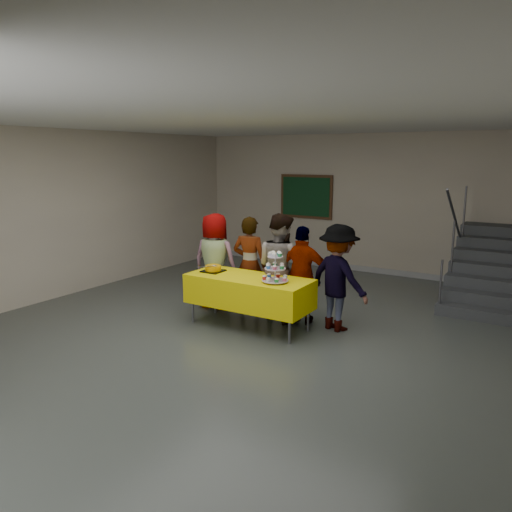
{
  "coord_description": "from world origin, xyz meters",
  "views": [
    {
      "loc": [
        3.65,
        -5.46,
        2.53
      ],
      "look_at": [
        -0.2,
        0.77,
        1.05
      ],
      "focal_mm": 35.0,
      "sensor_mm": 36.0,
      "label": 1
    }
  ],
  "objects_px": {
    "schoolchild_b": "(250,264)",
    "staircase": "(493,272)",
    "bake_table": "(249,291)",
    "cupcake_stand": "(275,270)",
    "schoolchild_a": "(215,261)",
    "noticeboard": "(306,197)",
    "schoolchild_c": "(280,267)",
    "schoolchild_d": "(303,276)",
    "schoolchild_e": "(338,278)",
    "bear_cake": "(213,268)"
  },
  "relations": [
    {
      "from": "schoolchild_b",
      "to": "noticeboard",
      "type": "height_order",
      "value": "noticeboard"
    },
    {
      "from": "schoolchild_a",
      "to": "schoolchild_b",
      "type": "bearing_deg",
      "value": -174.53
    },
    {
      "from": "schoolchild_a",
      "to": "schoolchild_c",
      "type": "relative_size",
      "value": 0.96
    },
    {
      "from": "schoolchild_b",
      "to": "schoolchild_e",
      "type": "bearing_deg",
      "value": 166.95
    },
    {
      "from": "schoolchild_a",
      "to": "noticeboard",
      "type": "xyz_separation_m",
      "value": [
        -0.23,
        3.87,
        0.8
      ]
    },
    {
      "from": "schoolchild_c",
      "to": "bear_cake",
      "type": "bearing_deg",
      "value": 50.47
    },
    {
      "from": "schoolchild_a",
      "to": "schoolchild_e",
      "type": "distance_m",
      "value": 2.17
    },
    {
      "from": "schoolchild_b",
      "to": "cupcake_stand",
      "type": "bearing_deg",
      "value": 130.03
    },
    {
      "from": "noticeboard",
      "to": "staircase",
      "type": "bearing_deg",
      "value": -11.44
    },
    {
      "from": "noticeboard",
      "to": "schoolchild_e",
      "type": "bearing_deg",
      "value": -57.73
    },
    {
      "from": "schoolchild_a",
      "to": "schoolchild_c",
      "type": "xyz_separation_m",
      "value": [
        1.22,
        0.05,
        0.03
      ]
    },
    {
      "from": "cupcake_stand",
      "to": "schoolchild_b",
      "type": "xyz_separation_m",
      "value": [
        -0.9,
        0.74,
        -0.16
      ]
    },
    {
      "from": "bake_table",
      "to": "noticeboard",
      "type": "height_order",
      "value": "noticeboard"
    },
    {
      "from": "cupcake_stand",
      "to": "schoolchild_c",
      "type": "relative_size",
      "value": 0.27
    },
    {
      "from": "schoolchild_d",
      "to": "schoolchild_b",
      "type": "bearing_deg",
      "value": -19.4
    },
    {
      "from": "schoolchild_a",
      "to": "schoolchild_b",
      "type": "distance_m",
      "value": 0.61
    },
    {
      "from": "schoolchild_d",
      "to": "noticeboard",
      "type": "xyz_separation_m",
      "value": [
        -1.84,
        3.84,
        0.85
      ]
    },
    {
      "from": "schoolchild_b",
      "to": "schoolchild_e",
      "type": "relative_size",
      "value": 1.0
    },
    {
      "from": "bake_table",
      "to": "schoolchild_e",
      "type": "relative_size",
      "value": 1.2
    },
    {
      "from": "bear_cake",
      "to": "schoolchild_e",
      "type": "bearing_deg",
      "value": 18.06
    },
    {
      "from": "bake_table",
      "to": "bear_cake",
      "type": "distance_m",
      "value": 0.71
    },
    {
      "from": "schoolchild_a",
      "to": "noticeboard",
      "type": "height_order",
      "value": "noticeboard"
    },
    {
      "from": "cupcake_stand",
      "to": "schoolchild_a",
      "type": "xyz_separation_m",
      "value": [
        -1.49,
        0.6,
        -0.15
      ]
    },
    {
      "from": "cupcake_stand",
      "to": "staircase",
      "type": "xyz_separation_m",
      "value": [
        2.41,
        3.63,
        -0.46
      ]
    },
    {
      "from": "bear_cake",
      "to": "schoolchild_a",
      "type": "distance_m",
      "value": 0.63
    },
    {
      "from": "schoolchild_e",
      "to": "staircase",
      "type": "height_order",
      "value": "staircase"
    },
    {
      "from": "schoolchild_b",
      "to": "staircase",
      "type": "xyz_separation_m",
      "value": [
        3.31,
        2.89,
        -0.3
      ]
    },
    {
      "from": "bake_table",
      "to": "staircase",
      "type": "xyz_separation_m",
      "value": [
        2.9,
        3.56,
        -0.07
      ]
    },
    {
      "from": "schoolchild_d",
      "to": "noticeboard",
      "type": "relative_size",
      "value": 1.16
    },
    {
      "from": "staircase",
      "to": "noticeboard",
      "type": "distance_m",
      "value": 4.36
    },
    {
      "from": "cupcake_stand",
      "to": "schoolchild_c",
      "type": "bearing_deg",
      "value": 113.25
    },
    {
      "from": "schoolchild_a",
      "to": "schoolchild_b",
      "type": "relative_size",
      "value": 1.02
    },
    {
      "from": "schoolchild_b",
      "to": "noticeboard",
      "type": "relative_size",
      "value": 1.21
    },
    {
      "from": "cupcake_stand",
      "to": "schoolchild_e",
      "type": "relative_size",
      "value": 0.28
    },
    {
      "from": "schoolchild_b",
      "to": "schoolchild_d",
      "type": "bearing_deg",
      "value": 163.39
    },
    {
      "from": "schoolchild_a",
      "to": "staircase",
      "type": "xyz_separation_m",
      "value": [
        3.9,
        3.04,
        -0.31
      ]
    },
    {
      "from": "schoolchild_c",
      "to": "noticeboard",
      "type": "height_order",
      "value": "noticeboard"
    },
    {
      "from": "schoolchild_b",
      "to": "schoolchild_d",
      "type": "height_order",
      "value": "schoolchild_b"
    },
    {
      "from": "schoolchild_b",
      "to": "staircase",
      "type": "height_order",
      "value": "staircase"
    },
    {
      "from": "staircase",
      "to": "bake_table",
      "type": "bearing_deg",
      "value": -129.16
    },
    {
      "from": "bake_table",
      "to": "schoolchild_b",
      "type": "bearing_deg",
      "value": 121.63
    },
    {
      "from": "bear_cake",
      "to": "schoolchild_e",
      "type": "relative_size",
      "value": 0.23
    },
    {
      "from": "bake_table",
      "to": "schoolchild_b",
      "type": "xyz_separation_m",
      "value": [
        -0.41,
        0.67,
        0.23
      ]
    },
    {
      "from": "bake_table",
      "to": "schoolchild_b",
      "type": "relative_size",
      "value": 1.19
    },
    {
      "from": "bear_cake",
      "to": "noticeboard",
      "type": "relative_size",
      "value": 0.28
    },
    {
      "from": "schoolchild_c",
      "to": "noticeboard",
      "type": "bearing_deg",
      "value": -52.22
    },
    {
      "from": "schoolchild_d",
      "to": "schoolchild_e",
      "type": "relative_size",
      "value": 0.96
    },
    {
      "from": "bear_cake",
      "to": "staircase",
      "type": "relative_size",
      "value": 0.15
    },
    {
      "from": "bake_table",
      "to": "schoolchild_a",
      "type": "relative_size",
      "value": 1.17
    },
    {
      "from": "schoolchild_a",
      "to": "schoolchild_e",
      "type": "bearing_deg",
      "value": 173.51
    }
  ]
}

